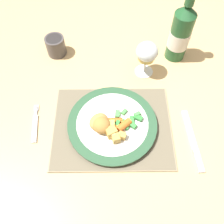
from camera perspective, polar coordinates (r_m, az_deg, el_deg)
ground_plane at (r=1.51m, az=2.25°, el=-11.91°), size 6.00×6.00×0.00m
dining_table at (r=0.92m, az=3.63°, el=2.19°), size 1.28×1.09×0.74m
placemat at (r=0.77m, az=0.02°, el=-3.34°), size 0.36×0.29×0.01m
dinner_plate at (r=0.76m, az=0.06°, el=-2.79°), size 0.27×0.27×0.02m
breaded_croquettes at (r=0.73m, az=-2.72°, el=-2.60°), size 0.09×0.09×0.04m
green_beans_pile at (r=0.75m, az=3.78°, el=-1.75°), size 0.09×0.07×0.02m
glazed_carrots at (r=0.73m, az=1.12°, el=-2.80°), size 0.09×0.05×0.02m
fork at (r=0.81m, az=-17.16°, el=-3.04°), size 0.03×0.14×0.01m
table_knife at (r=0.78m, az=18.23°, el=-7.22°), size 0.03×0.20×0.01m
wine_glass at (r=0.84m, az=7.97°, el=13.15°), size 0.07×0.07×0.13m
bottle at (r=0.91m, az=15.40°, el=17.07°), size 0.07×0.07×0.28m
roast_potatoes at (r=0.72m, az=0.36°, el=-4.79°), size 0.06×0.07×0.03m
drinking_cup at (r=0.96m, az=-12.77°, el=14.63°), size 0.07×0.07×0.07m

